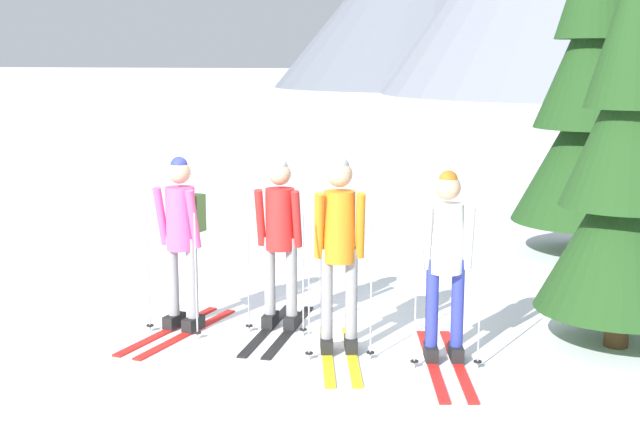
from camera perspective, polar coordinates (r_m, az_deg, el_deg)
ground_plane at (r=8.40m, az=-1.91°, el=-7.25°), size 400.00×400.00×0.00m
skier_in_pink at (r=8.40m, az=-9.06°, el=-0.65°), size 0.61×1.67×1.70m
skier_in_red at (r=8.35m, az=-2.65°, el=-0.91°), size 0.61×1.67×1.67m
skier_in_orange at (r=7.64m, az=1.26°, el=-1.24°), size 0.78×1.57×1.77m
skier_in_white at (r=7.50m, az=8.28°, el=-2.34°), size 0.79×1.79×1.68m
pine_tree_mid at (r=8.16m, az=19.54°, el=3.72°), size 1.52×1.52×3.68m
pine_tree_far at (r=11.95m, az=17.55°, el=8.41°), size 1.99×1.99×4.81m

